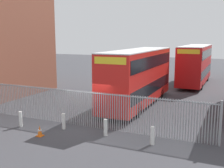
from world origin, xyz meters
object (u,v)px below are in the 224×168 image
object	(u,v)px
bollard_near_left	(20,119)
traffic_cone_by_gate	(40,131)
bollard_far_right	(152,136)
double_decker_bus_behind_fence_left	(138,75)
bollard_center_front	(64,121)
double_decker_bus_behind_fence_right	(195,63)
bollard_near_right	(105,128)

from	to	relation	value
bollard_near_left	traffic_cone_by_gate	distance (m)	2.28
traffic_cone_by_gate	bollard_far_right	bearing A→B (deg)	12.66
double_decker_bus_behind_fence_left	bollard_center_front	distance (m)	7.95
double_decker_bus_behind_fence_right	bollard_center_front	distance (m)	20.20
bollard_near_left	bollard_center_front	size ratio (longest dim) A/B	1.00
bollard_center_front	double_decker_bus_behind_fence_left	bearing A→B (deg)	74.14
bollard_near_right	bollard_center_front	bearing A→B (deg)	179.70
double_decker_bus_behind_fence_right	traffic_cone_by_gate	xyz separation A→B (m)	(-5.41, -21.05, -2.13)
double_decker_bus_behind_fence_left	bollard_near_left	distance (m)	9.61
traffic_cone_by_gate	bollard_near_right	bearing A→B (deg)	24.84
bollard_near_left	bollard_far_right	world-z (taller)	same
double_decker_bus_behind_fence_right	bollard_near_left	xyz separation A→B (m)	(-7.53, -20.21, -1.95)
double_decker_bus_behind_fence_right	bollard_near_left	size ratio (longest dim) A/B	11.38
double_decker_bus_behind_fence_left	bollard_near_right	bearing A→B (deg)	-84.99
bollard_near_left	double_decker_bus_behind_fence_left	bearing A→B (deg)	59.62
bollard_near_left	bollard_center_front	world-z (taller)	same
double_decker_bus_behind_fence_right	bollard_center_front	xyz separation A→B (m)	(-4.88, -19.51, -1.95)
bollard_center_front	traffic_cone_by_gate	world-z (taller)	bollard_center_front
bollard_far_right	double_decker_bus_behind_fence_left	bearing A→B (deg)	113.94
double_decker_bus_behind_fence_left	bollard_center_front	bearing A→B (deg)	-105.86
double_decker_bus_behind_fence_right	bollard_near_right	xyz separation A→B (m)	(-2.12, -19.52, -1.95)
double_decker_bus_behind_fence_left	double_decker_bus_behind_fence_right	xyz separation A→B (m)	(2.77, 12.09, 0.00)
bollard_center_front	bollard_near_right	xyz separation A→B (m)	(2.76, -0.01, 0.00)
double_decker_bus_behind_fence_right	bollard_center_front	bearing A→B (deg)	-104.03
bollard_near_left	traffic_cone_by_gate	bearing A→B (deg)	-21.70
bollard_near_left	bollard_far_right	size ratio (longest dim) A/B	1.00
bollard_center_front	bollard_near_left	bearing A→B (deg)	-165.21
bollard_far_right	bollard_center_front	bearing A→B (deg)	178.03
bollard_center_front	traffic_cone_by_gate	bearing A→B (deg)	-109.26
bollard_far_right	traffic_cone_by_gate	xyz separation A→B (m)	(-6.02, -1.35, -0.19)
double_decker_bus_behind_fence_right	traffic_cone_by_gate	distance (m)	21.84
traffic_cone_by_gate	bollard_near_left	bearing A→B (deg)	158.30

